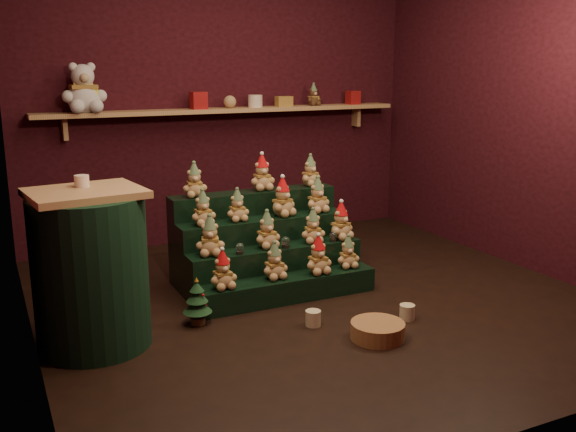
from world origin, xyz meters
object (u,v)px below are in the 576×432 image
white_bear (83,81)px  wicker_basket (378,331)px  riser_tier_front (288,289)px  mini_christmas_tree (197,301)px  snow_globe_a (240,249)px  side_table (91,270)px  brown_bear (314,95)px  mug_left (313,318)px  snow_globe_b (286,242)px  mug_right (407,312)px  snow_globe_c (333,237)px

white_bear → wicker_basket: bearing=-64.2°
riser_tier_front → mini_christmas_tree: bearing=-169.0°
riser_tier_front → wicker_basket: bearing=-76.1°
riser_tier_front → snow_globe_a: snow_globe_a is taller
side_table → riser_tier_front: bearing=-0.3°
riser_tier_front → snow_globe_a: bearing=153.5°
side_table → white_bear: white_bear is taller
white_bear → brown_bear: white_bear is taller
mug_left → brown_bear: 2.90m
mug_left → white_bear: 2.93m
snow_globe_b → side_table: side_table is taller
snow_globe_a → mini_christmas_tree: (-0.44, -0.31, -0.24)m
riser_tier_front → side_table: size_ratio=1.40×
mini_christmas_tree → mug_right: (1.34, -0.55, -0.11)m
mug_right → wicker_basket: wicker_basket is taller
white_bear → brown_bear: bearing=-1.2°
mini_christmas_tree → wicker_basket: (0.97, -0.73, -0.11)m
side_table → brown_bear: 3.35m
side_table → mug_left: (1.38, -0.33, -0.44)m
snow_globe_a → mug_left: 0.80m
mug_right → wicker_basket: bearing=-153.7°
riser_tier_front → brown_bear: bearing=57.1°
snow_globe_c → white_bear: white_bear is taller
side_table → brown_bear: bearing=29.5°
snow_globe_c → mug_left: snow_globe_c is taller
mug_right → brown_bear: bearing=77.3°
mini_christmas_tree → brown_bear: 2.96m
brown_bear → mug_right: bearing=-110.4°
brown_bear → riser_tier_front: bearing=-130.7°
snow_globe_b → mug_right: snow_globe_b is taller
snow_globe_a → snow_globe_b: bearing=0.0°
snow_globe_c → snow_globe_a: bearing=-180.0°
mini_christmas_tree → snow_globe_c: bearing=14.0°
wicker_basket → white_bear: white_bear is taller
wicker_basket → mini_christmas_tree: bearing=143.0°
riser_tier_front → snow_globe_b: bearing=70.8°
snow_globe_c → side_table: size_ratio=0.08×
snow_globe_a → brown_bear: size_ratio=0.39×
snow_globe_a → wicker_basket: size_ratio=0.24×
riser_tier_front → mug_left: riser_tier_front is taller
riser_tier_front → side_table: (-1.44, -0.18, 0.41)m
snow_globe_b → mug_left: snow_globe_b is taller
mug_left → mini_christmas_tree: bearing=152.5°
snow_globe_b → snow_globe_c: bearing=0.0°
snow_globe_a → riser_tier_front: bearing=-26.5°
white_bear → mug_left: bearing=-66.0°
snow_globe_b → side_table: (-1.50, -0.34, 0.09)m
snow_globe_b → white_bear: bearing=126.5°
side_table → snow_globe_b: bearing=5.4°
side_table → white_bear: bearing=73.2°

